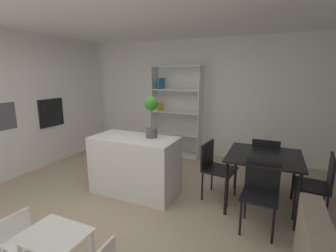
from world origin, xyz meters
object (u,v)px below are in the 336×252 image
at_px(dining_chair_near, 261,188).
at_px(built_in_oven, 51,112).
at_px(dining_table, 264,161).
at_px(potted_plant_on_island, 151,113).
at_px(dining_chair_far, 265,161).
at_px(dining_chair_window_side, 321,181).
at_px(kitchen_island, 135,165).
at_px(open_bookshelf, 175,110).
at_px(child_table, 55,242).
at_px(dining_chair_island_side, 214,165).
at_px(child_chair_left, 21,238).

bearing_deg(dining_chair_near, built_in_oven, 173.66).
bearing_deg(dining_table, potted_plant_on_island, -171.50).
bearing_deg(dining_chair_far, dining_chair_window_side, 143.60).
bearing_deg(kitchen_island, dining_chair_far, 24.46).
bearing_deg(open_bookshelf, dining_table, -39.12).
xyz_separation_m(child_table, dining_chair_island_side, (0.94, 2.14, 0.13)).
bearing_deg(child_chair_left, dining_table, -41.23).
relative_size(potted_plant_on_island, dining_chair_window_side, 0.71).
height_order(potted_plant_on_island, child_table, potted_plant_on_island).
distance_m(open_bookshelf, child_table, 3.87).
xyz_separation_m(dining_chair_near, dining_chair_window_side, (0.70, 0.50, 0.01)).
bearing_deg(child_chair_left, kitchen_island, -3.74).
relative_size(built_in_oven, dining_table, 0.59).
height_order(kitchen_island, open_bookshelf, open_bookshelf).
xyz_separation_m(potted_plant_on_island, dining_chair_far, (1.64, 0.75, -0.77)).
xyz_separation_m(potted_plant_on_island, dining_chair_window_side, (2.34, 0.24, -0.78)).
bearing_deg(dining_chair_window_side, potted_plant_on_island, -78.95).
distance_m(built_in_oven, child_chair_left, 3.16).
bearing_deg(dining_chair_island_side, potted_plant_on_island, 112.68).
height_order(potted_plant_on_island, dining_table, potted_plant_on_island).
bearing_deg(child_chair_left, child_table, -86.72).
bearing_deg(child_chair_left, dining_chair_window_side, -49.42).
bearing_deg(child_table, dining_table, 52.47).
height_order(dining_table, dining_chair_near, dining_chair_near).
height_order(dining_chair_near, dining_chair_far, dining_chair_far).
height_order(kitchen_island, dining_chair_near, kitchen_island).
bearing_deg(open_bookshelf, dining_chair_far, -29.55).
height_order(potted_plant_on_island, open_bookshelf, open_bookshelf).
height_order(child_table, dining_table, dining_table).
xyz_separation_m(open_bookshelf, dining_table, (2.03, -1.65, -0.37)).
height_order(dining_chair_near, dining_chair_window_side, dining_chair_window_side).
relative_size(kitchen_island, child_chair_left, 2.57).
bearing_deg(child_chair_left, dining_chair_island_side, -29.89).
height_order(child_table, dining_chair_near, dining_chair_near).
xyz_separation_m(built_in_oven, dining_chair_window_side, (4.91, -0.11, -0.57)).
xyz_separation_m(built_in_oven, open_bookshelf, (2.17, 1.55, -0.02)).
distance_m(dining_chair_near, dining_chair_far, 1.00).
bearing_deg(potted_plant_on_island, dining_chair_island_side, 15.31).
xyz_separation_m(kitchen_island, child_table, (0.25, -1.77, -0.06)).
xyz_separation_m(built_in_oven, dining_table, (4.21, -0.10, -0.40)).
height_order(dining_chair_island_side, dining_chair_window_side, dining_chair_window_side).
relative_size(kitchen_island, dining_chair_window_side, 1.52).
relative_size(child_table, child_chair_left, 1.11).
bearing_deg(built_in_oven, child_table, -41.04).
relative_size(kitchen_island, dining_chair_far, 1.50).
relative_size(dining_chair_island_side, dining_chair_far, 0.97).
xyz_separation_m(dining_table, dining_chair_island_side, (-0.70, 0.01, -0.17)).
height_order(built_in_oven, child_table, built_in_oven).
xyz_separation_m(child_table, dining_chair_near, (1.64, 1.63, 0.12)).
relative_size(open_bookshelf, child_table, 3.56).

